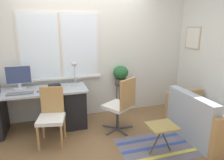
% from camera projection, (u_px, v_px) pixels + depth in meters
% --- Properties ---
extents(ground_plane, '(14.00, 14.00, 0.00)m').
position_uv_depth(ground_plane, '(95.00, 129.00, 3.62)').
color(ground_plane, brown).
extents(wall_back_with_window, '(9.00, 0.12, 2.70)m').
position_uv_depth(wall_back_with_window, '(85.00, 50.00, 3.93)').
color(wall_back_with_window, silver).
rests_on(wall_back_with_window, ground_plane).
extents(wall_right_with_picture, '(0.08, 9.00, 2.70)m').
position_uv_depth(wall_right_with_picture, '(203.00, 51.00, 3.89)').
color(wall_right_with_picture, silver).
rests_on(wall_right_with_picture, ground_plane).
extents(desk, '(1.85, 0.64, 0.74)m').
position_uv_depth(desk, '(35.00, 109.00, 3.53)').
color(desk, '#9EA3A8').
rests_on(desk, ground_plane).
extents(monitor, '(0.43, 0.21, 0.41)m').
position_uv_depth(monitor, '(19.00, 77.00, 3.49)').
color(monitor, silver).
rests_on(monitor, desk).
extents(keyboard, '(0.41, 0.14, 0.02)m').
position_uv_depth(keyboard, '(20.00, 93.00, 3.26)').
color(keyboard, slate).
rests_on(keyboard, desk).
extents(mouse, '(0.04, 0.07, 0.04)m').
position_uv_depth(mouse, '(38.00, 91.00, 3.35)').
color(mouse, slate).
rests_on(mouse, desk).
extents(desk_lamp, '(0.15, 0.15, 0.44)m').
position_uv_depth(desk_lamp, '(75.00, 69.00, 3.66)').
color(desk_lamp, '#ADADB2').
rests_on(desk_lamp, desk).
extents(book_stack, '(0.24, 0.19, 0.10)m').
position_uv_depth(book_stack, '(54.00, 87.00, 3.45)').
color(book_stack, black).
rests_on(book_stack, desk).
extents(desk_chair_wooden, '(0.46, 0.47, 0.88)m').
position_uv_depth(desk_chair_wooden, '(52.00, 115.00, 3.14)').
color(desk_chair_wooden, '#B2844C').
rests_on(desk_chair_wooden, ground_plane).
extents(office_chair_swivel, '(0.59, 0.59, 0.98)m').
position_uv_depth(office_chair_swivel, '(121.00, 104.00, 3.45)').
color(office_chair_swivel, '#47474C').
rests_on(office_chair_swivel, ground_plane).
extents(couch_loveseat, '(0.76, 1.23, 0.77)m').
position_uv_depth(couch_loveseat, '(203.00, 121.00, 3.32)').
color(couch_loveseat, '#9EA8B2').
rests_on(couch_loveseat, ground_plane).
extents(plant_stand, '(0.24, 0.24, 0.64)m').
position_uv_depth(plant_stand, '(121.00, 88.00, 4.21)').
color(plant_stand, '#333338').
rests_on(plant_stand, ground_plane).
extents(potted_plant, '(0.31, 0.31, 0.38)m').
position_uv_depth(potted_plant, '(121.00, 74.00, 4.13)').
color(potted_plant, '#514C47').
rests_on(potted_plant, plant_stand).
extents(floor_rug_striped, '(1.43, 0.82, 0.01)m').
position_uv_depth(floor_rug_striped, '(164.00, 145.00, 3.12)').
color(floor_rug_striped, slate).
rests_on(floor_rug_striped, ground_plane).
extents(folding_stool, '(0.40, 0.34, 0.45)m').
position_uv_depth(folding_stool, '(162.00, 128.00, 2.85)').
color(folding_stool, olive).
rests_on(folding_stool, ground_plane).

